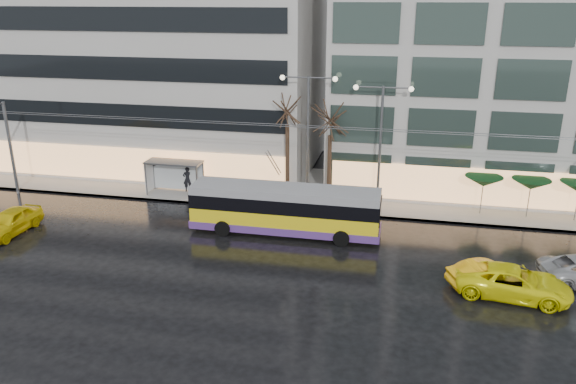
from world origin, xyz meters
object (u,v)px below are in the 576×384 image
(trolleybus, at_px, (285,211))
(street_lamp_near, at_px, (308,122))
(bus_shelter, at_px, (170,169))
(taxi_a, at_px, (10,222))

(trolleybus, xyz_separation_m, street_lamp_near, (0.45, 5.50, 4.50))
(bus_shelter, distance_m, taxi_a, 11.50)
(trolleybus, distance_m, bus_shelter, 11.31)
(trolleybus, distance_m, street_lamp_near, 7.12)
(trolleybus, bearing_deg, taxi_a, -167.90)
(bus_shelter, bearing_deg, trolleybus, -28.50)
(trolleybus, distance_m, taxi_a, 17.35)
(bus_shelter, relative_size, taxi_a, 0.91)
(street_lamp_near, bearing_deg, trolleybus, -94.69)
(street_lamp_near, relative_size, taxi_a, 1.95)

